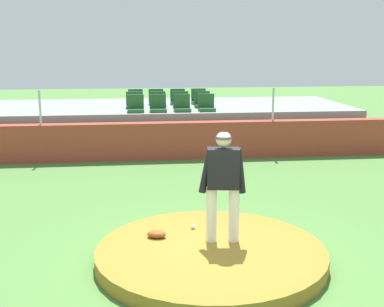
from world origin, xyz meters
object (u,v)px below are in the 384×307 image
Objects in this scene: stadium_chair_4 at (134,103)px; stadium_chair_6 at (181,103)px; fielding_glove at (157,234)px; stadium_chair_2 at (182,106)px; stadium_chair_3 at (207,106)px; stadium_chair_8 at (136,100)px; stadium_chair_10 at (178,99)px; stadium_chair_1 at (158,106)px; stadium_chair_5 at (158,103)px; baseball at (193,227)px; stadium_chair_7 at (202,102)px; pitcher at (223,178)px; stadium_chair_9 at (156,100)px; stadium_chair_11 at (199,99)px; stadium_chair_0 at (136,107)px.

stadium_chair_4 and stadium_chair_6 have the same top height.
stadium_chair_2 is (1.11, 7.40, 1.09)m from fielding_glove.
stadium_chair_3 is (1.84, 7.41, 1.09)m from fielding_glove.
stadium_chair_8 is at bearing -93.44° from stadium_chair_4.
stadium_chair_6 is 1.00× the size of stadium_chair_10.
stadium_chair_5 is at bearing -92.67° from stadium_chair_1.
stadium_chair_4 is at bearing -0.81° from stadium_chair_6.
baseball is 8.13m from stadium_chair_7.
stadium_chair_6 is (0.16, 8.54, 0.15)m from pitcher.
fielding_glove is 7.48m from stadium_chair_1.
stadium_chair_8 is at bearing 104.92° from pitcher.
stadium_chair_10 is at bearing 179.26° from stadium_chair_9.
stadium_chair_9 and stadium_chair_11 have the same top height.
stadium_chair_8 is at bearing -24.23° from stadium_chair_7.
stadium_chair_4 is (-0.70, 0.92, 0.00)m from stadium_chair_1.
stadium_chair_5 is 1.39m from stadium_chair_7.
stadium_chair_3 is at bearing 92.21° from fielding_glove.
stadium_chair_5 is 1.00× the size of stadium_chair_10.
stadium_chair_3 is 1.00× the size of stadium_chair_8.
stadium_chair_9 is (0.03, 1.81, 0.00)m from stadium_chair_1.
stadium_chair_6 and stadium_chair_8 have the same top height.
stadium_chair_3 is 1.00× the size of stadium_chair_9.
stadium_chair_0 and stadium_chair_11 have the same top height.
baseball is 9.05m from stadium_chair_11.
stadium_chair_9 is (0.73, 0.89, 0.00)m from stadium_chair_4.
stadium_chair_0 and stadium_chair_3 have the same top height.
stadium_chair_10 is at bearing -127.66° from stadium_chair_0.
pitcher is at bearing 88.90° from stadium_chair_6.
fielding_glove is 0.60× the size of stadium_chair_1.
stadium_chair_8 is (-2.08, 1.80, 0.00)m from stadium_chair_3.
baseball is (-0.38, 0.57, -0.96)m from pitcher.
pitcher is 3.45× the size of stadium_chair_2.
pitcher is 8.57m from stadium_chair_7.
pitcher is 1.39m from fielding_glove.
fielding_glove is at bearing 92.07° from stadium_chair_4.
stadium_chair_7 is 1.14m from stadium_chair_10.
stadium_chair_0 is 1.00× the size of stadium_chair_11.
stadium_chair_5 is (0.04, 0.89, 0.00)m from stadium_chair_1.
stadium_chair_7 is (2.13, -0.03, 0.00)m from stadium_chair_4.
stadium_chair_5 is 1.00× the size of stadium_chair_11.
stadium_chair_2 is 1.00× the size of stadium_chair_9.
stadium_chair_11 is (0.01, 0.94, 0.00)m from stadium_chair_7.
stadium_chair_9 is at bearing 100.90° from pitcher.
stadium_chair_8 and stadium_chair_10 have the same top height.
stadium_chair_11 is at bearing -111.84° from stadium_chair_2.
baseball is at bearing 85.94° from stadium_chair_2.
stadium_chair_9 is at bearing 91.16° from baseball.
stadium_chair_11 is at bearing -90.04° from stadium_chair_3.
stadium_chair_10 is at bearing -88.81° from stadium_chair_6.
stadium_chair_8 reaches higher than baseball.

